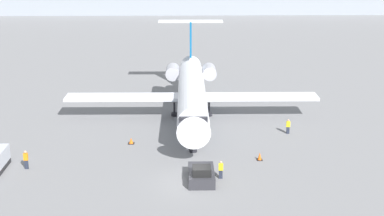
{
  "coord_description": "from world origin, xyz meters",
  "views": [
    {
      "loc": [
        -1.14,
        -42.81,
        20.41
      ],
      "look_at": [
        0.0,
        11.89,
        3.32
      ],
      "focal_mm": 50.0,
      "sensor_mm": 36.0,
      "label": 1
    }
  ],
  "objects_px": {
    "traffic_cone_left": "(131,141)",
    "worker_on_apron": "(26,159)",
    "pushback_tug": "(201,174)",
    "worker_near_tug": "(221,169)",
    "traffic_cone_right": "(260,156)",
    "worker_by_wing": "(288,126)",
    "airplane_main": "(192,91)"
  },
  "relations": [
    {
      "from": "worker_by_wing",
      "to": "traffic_cone_right",
      "type": "distance_m",
      "value": 8.56
    },
    {
      "from": "pushback_tug",
      "to": "worker_by_wing",
      "type": "height_order",
      "value": "pushback_tug"
    },
    {
      "from": "worker_on_apron",
      "to": "traffic_cone_left",
      "type": "relative_size",
      "value": 2.8
    },
    {
      "from": "worker_by_wing",
      "to": "worker_near_tug",
      "type": "bearing_deg",
      "value": -125.63
    },
    {
      "from": "worker_by_wing",
      "to": "traffic_cone_left",
      "type": "xyz_separation_m",
      "value": [
        -17.14,
        -2.74,
        -0.56
      ]
    },
    {
      "from": "airplane_main",
      "to": "traffic_cone_right",
      "type": "bearing_deg",
      "value": -64.36
    },
    {
      "from": "worker_on_apron",
      "to": "traffic_cone_right",
      "type": "bearing_deg",
      "value": 4.24
    },
    {
      "from": "worker_by_wing",
      "to": "worker_on_apron",
      "type": "xyz_separation_m",
      "value": [
        -26.37,
        -9.09,
        0.1
      ]
    },
    {
      "from": "worker_on_apron",
      "to": "worker_near_tug",
      "type": "bearing_deg",
      "value": -7.89
    },
    {
      "from": "worker_by_wing",
      "to": "worker_on_apron",
      "type": "relative_size",
      "value": 0.91
    },
    {
      "from": "worker_near_tug",
      "to": "traffic_cone_left",
      "type": "distance_m",
      "value": 12.52
    },
    {
      "from": "pushback_tug",
      "to": "worker_near_tug",
      "type": "relative_size",
      "value": 2.42
    },
    {
      "from": "worker_near_tug",
      "to": "pushback_tug",
      "type": "bearing_deg",
      "value": -164.91
    },
    {
      "from": "worker_on_apron",
      "to": "traffic_cone_right",
      "type": "height_order",
      "value": "worker_on_apron"
    },
    {
      "from": "worker_on_apron",
      "to": "traffic_cone_right",
      "type": "xyz_separation_m",
      "value": [
        22.17,
        1.65,
        -0.59
      ]
    },
    {
      "from": "worker_near_tug",
      "to": "traffic_cone_right",
      "type": "relative_size",
      "value": 2.15
    },
    {
      "from": "traffic_cone_left",
      "to": "worker_by_wing",
      "type": "bearing_deg",
      "value": 9.09
    },
    {
      "from": "airplane_main",
      "to": "traffic_cone_left",
      "type": "height_order",
      "value": "airplane_main"
    },
    {
      "from": "worker_near_tug",
      "to": "traffic_cone_left",
      "type": "height_order",
      "value": "worker_near_tug"
    },
    {
      "from": "worker_on_apron",
      "to": "airplane_main",
      "type": "bearing_deg",
      "value": 43.26
    },
    {
      "from": "worker_by_wing",
      "to": "airplane_main",
      "type": "bearing_deg",
      "value": 151.23
    },
    {
      "from": "traffic_cone_left",
      "to": "airplane_main",
      "type": "bearing_deg",
      "value": 52.37
    },
    {
      "from": "airplane_main",
      "to": "traffic_cone_right",
      "type": "distance_m",
      "value": 14.98
    },
    {
      "from": "traffic_cone_right",
      "to": "traffic_cone_left",
      "type": "bearing_deg",
      "value": 160.03
    },
    {
      "from": "traffic_cone_right",
      "to": "worker_on_apron",
      "type": "bearing_deg",
      "value": -175.76
    },
    {
      "from": "pushback_tug",
      "to": "worker_on_apron",
      "type": "relative_size",
      "value": 2.25
    },
    {
      "from": "pushback_tug",
      "to": "traffic_cone_left",
      "type": "distance_m",
      "value": 11.7
    },
    {
      "from": "worker_near_tug",
      "to": "worker_on_apron",
      "type": "relative_size",
      "value": 0.93
    },
    {
      "from": "worker_on_apron",
      "to": "worker_by_wing",
      "type": "bearing_deg",
      "value": 19.01
    },
    {
      "from": "pushback_tug",
      "to": "worker_by_wing",
      "type": "relative_size",
      "value": 2.47
    },
    {
      "from": "traffic_cone_left",
      "to": "worker_on_apron",
      "type": "bearing_deg",
      "value": -145.51
    },
    {
      "from": "airplane_main",
      "to": "worker_by_wing",
      "type": "relative_size",
      "value": 18.21
    }
  ]
}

